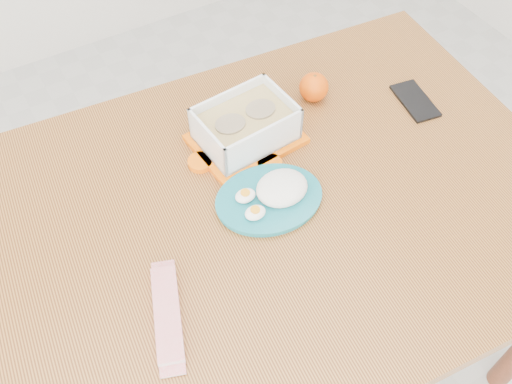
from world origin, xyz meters
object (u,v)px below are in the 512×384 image
food_container (246,126)px  smartphone (415,101)px  orange_fruit (314,87)px  dining_table (256,232)px  rice_plate (273,194)px

food_container → smartphone: (0.42, -0.09, -0.05)m
food_container → orange_fruit: size_ratio=3.49×
dining_table → smartphone: (0.50, 0.09, 0.09)m
rice_plate → smartphone: bearing=20.2°
orange_fruit → rice_plate: 0.33m
dining_table → rice_plate: bearing=10.4°
food_container → rice_plate: (-0.03, -0.18, -0.03)m
orange_fruit → food_container: bearing=-168.5°
smartphone → food_container: bearing=176.8°
rice_plate → smartphone: size_ratio=1.94×
smartphone → rice_plate: bearing=-160.4°
orange_fruit → smartphone: orange_fruit is taller
dining_table → food_container: 0.24m
dining_table → food_container: food_container is taller
rice_plate → food_container: bearing=89.0°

